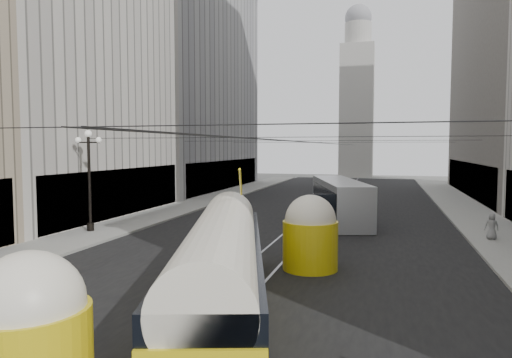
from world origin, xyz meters
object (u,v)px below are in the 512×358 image
Objects in this scene: streetcar at (222,264)px; pedestrian_crossing_b at (184,336)px; city_bus at (339,199)px; pedestrian_sidewalk_right at (492,226)px.

streetcar reaches higher than pedestrian_crossing_b.
city_bus is 8.01× the size of pedestrian_sidewalk_right.
streetcar is 9.00× the size of pedestrian_crossing_b.
city_bus is at bearing 84.95° from streetcar.
city_bus is 24.11m from pedestrian_crossing_b.
pedestrian_crossing_b is at bearing -93.32° from city_bus.
streetcar is at bearing -95.05° from city_bus.
streetcar is at bearing 177.67° from pedestrian_crossing_b.
pedestrian_crossing_b is (-1.40, -24.06, -0.82)m from city_bus.
streetcar is 3.86m from pedestrian_crossing_b.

